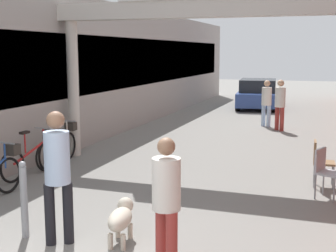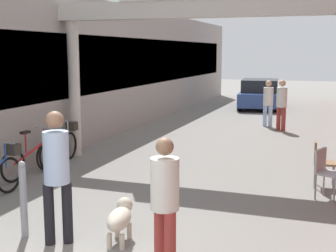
{
  "view_description": "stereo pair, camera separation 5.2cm",
  "coord_description": "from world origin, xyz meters",
  "px_view_note": "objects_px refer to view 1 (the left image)",
  "views": [
    {
      "loc": [
        2.63,
        -3.45,
        2.59
      ],
      "look_at": [
        0.0,
        4.17,
        1.3
      ],
      "focal_mm": 50.0,
      "sensor_mm": 36.0,
      "label": 1
    },
    {
      "loc": [
        2.68,
        -3.44,
        2.59
      ],
      "look_at": [
        0.0,
        4.17,
        1.3
      ],
      "focal_mm": 50.0,
      "sensor_mm": 36.0,
      "label": 2
    }
  ],
  "objects_px": {
    "pedestrian_companion": "(166,196)",
    "bicycle_silver_farthest": "(60,145)",
    "bollard_post_metal": "(24,199)",
    "parked_car_blue": "(258,94)",
    "cafe_chair_wood_farther": "(320,159)",
    "pedestrian_with_dog": "(57,168)",
    "bicycle_red_third": "(33,155)",
    "pedestrian_carrying_crate": "(280,102)",
    "pedestrian_elderly_walking": "(267,100)",
    "dog_on_leash": "(121,217)",
    "cafe_chair_aluminium_nearer": "(325,169)"
  },
  "relations": [
    {
      "from": "pedestrian_carrying_crate",
      "to": "bicycle_silver_farthest",
      "type": "relative_size",
      "value": 0.99
    },
    {
      "from": "bollard_post_metal",
      "to": "cafe_chair_wood_farther",
      "type": "xyz_separation_m",
      "value": [
        3.85,
        4.0,
        -0.02
      ]
    },
    {
      "from": "pedestrian_with_dog",
      "to": "bollard_post_metal",
      "type": "distance_m",
      "value": 0.77
    },
    {
      "from": "pedestrian_companion",
      "to": "cafe_chair_aluminium_nearer",
      "type": "height_order",
      "value": "pedestrian_companion"
    },
    {
      "from": "bollard_post_metal",
      "to": "parked_car_blue",
      "type": "bearing_deg",
      "value": 87.08
    },
    {
      "from": "pedestrian_carrying_crate",
      "to": "bicycle_red_third",
      "type": "height_order",
      "value": "pedestrian_carrying_crate"
    },
    {
      "from": "bicycle_red_third",
      "to": "cafe_chair_wood_farther",
      "type": "relative_size",
      "value": 1.89
    },
    {
      "from": "parked_car_blue",
      "to": "pedestrian_companion",
      "type": "bearing_deg",
      "value": -85.36
    },
    {
      "from": "pedestrian_with_dog",
      "to": "dog_on_leash",
      "type": "distance_m",
      "value": 1.09
    },
    {
      "from": "pedestrian_elderly_walking",
      "to": "bollard_post_metal",
      "type": "bearing_deg",
      "value": -99.87
    },
    {
      "from": "pedestrian_with_dog",
      "to": "dog_on_leash",
      "type": "bearing_deg",
      "value": 23.17
    },
    {
      "from": "pedestrian_companion",
      "to": "dog_on_leash",
      "type": "xyz_separation_m",
      "value": [
        -0.85,
        0.57,
        -0.57
      ]
    },
    {
      "from": "bicycle_silver_farthest",
      "to": "bollard_post_metal",
      "type": "relative_size",
      "value": 1.54
    },
    {
      "from": "pedestrian_companion",
      "to": "bicycle_silver_farthest",
      "type": "xyz_separation_m",
      "value": [
        -4.11,
        4.28,
        -0.48
      ]
    },
    {
      "from": "dog_on_leash",
      "to": "cafe_chair_wood_farther",
      "type": "xyz_separation_m",
      "value": [
        2.5,
        3.71,
        0.19
      ]
    },
    {
      "from": "pedestrian_with_dog",
      "to": "pedestrian_carrying_crate",
      "type": "xyz_separation_m",
      "value": [
        1.86,
        10.39,
        -0.09
      ]
    },
    {
      "from": "pedestrian_carrying_crate",
      "to": "bollard_post_metal",
      "type": "height_order",
      "value": "pedestrian_carrying_crate"
    },
    {
      "from": "pedestrian_companion",
      "to": "bicycle_silver_farthest",
      "type": "distance_m",
      "value": 5.95
    },
    {
      "from": "pedestrian_elderly_walking",
      "to": "parked_car_blue",
      "type": "height_order",
      "value": "pedestrian_elderly_walking"
    },
    {
      "from": "pedestrian_carrying_crate",
      "to": "parked_car_blue",
      "type": "bearing_deg",
      "value": 104.64
    },
    {
      "from": "pedestrian_carrying_crate",
      "to": "cafe_chair_wood_farther",
      "type": "height_order",
      "value": "pedestrian_carrying_crate"
    },
    {
      "from": "bicycle_red_third",
      "to": "bollard_post_metal",
      "type": "height_order",
      "value": "bollard_post_metal"
    },
    {
      "from": "bicycle_red_third",
      "to": "bollard_post_metal",
      "type": "xyz_separation_m",
      "value": [
        1.86,
        -2.87,
        0.12
      ]
    },
    {
      "from": "dog_on_leash",
      "to": "bicycle_silver_farthest",
      "type": "xyz_separation_m",
      "value": [
        -3.25,
        3.71,
        0.09
      ]
    },
    {
      "from": "bicycle_red_third",
      "to": "bicycle_silver_farthest",
      "type": "height_order",
      "value": "same"
    },
    {
      "from": "bollard_post_metal",
      "to": "cafe_chair_wood_farther",
      "type": "distance_m",
      "value": 5.55
    },
    {
      "from": "dog_on_leash",
      "to": "cafe_chair_wood_farther",
      "type": "relative_size",
      "value": 0.88
    },
    {
      "from": "pedestrian_elderly_walking",
      "to": "bollard_post_metal",
      "type": "xyz_separation_m",
      "value": [
        -1.92,
        -11.05,
        -0.36
      ]
    },
    {
      "from": "pedestrian_carrying_crate",
      "to": "parked_car_blue",
      "type": "height_order",
      "value": "pedestrian_carrying_crate"
    },
    {
      "from": "pedestrian_companion",
      "to": "bicycle_silver_farthest",
      "type": "relative_size",
      "value": 0.95
    },
    {
      "from": "bicycle_red_third",
      "to": "parked_car_blue",
      "type": "distance_m",
      "value": 13.9
    },
    {
      "from": "pedestrian_elderly_walking",
      "to": "bicycle_silver_farthest",
      "type": "distance_m",
      "value": 8.04
    },
    {
      "from": "pedestrian_carrying_crate",
      "to": "bicycle_red_third",
      "type": "bearing_deg",
      "value": -119.94
    },
    {
      "from": "pedestrian_companion",
      "to": "bollard_post_metal",
      "type": "relative_size",
      "value": 1.47
    },
    {
      "from": "pedestrian_elderly_walking",
      "to": "cafe_chair_aluminium_nearer",
      "type": "distance_m",
      "value": 8.07
    },
    {
      "from": "pedestrian_companion",
      "to": "parked_car_blue",
      "type": "relative_size",
      "value": 0.39
    },
    {
      "from": "pedestrian_with_dog",
      "to": "bicycle_red_third",
      "type": "xyz_separation_m",
      "value": [
        -2.44,
        2.91,
        -0.62
      ]
    },
    {
      "from": "pedestrian_with_dog",
      "to": "pedestrian_carrying_crate",
      "type": "relative_size",
      "value": 1.08
    },
    {
      "from": "pedestrian_elderly_walking",
      "to": "parked_car_blue",
      "type": "xyz_separation_m",
      "value": [
        -1.08,
        5.45,
        -0.27
      ]
    },
    {
      "from": "pedestrian_with_dog",
      "to": "dog_on_leash",
      "type": "xyz_separation_m",
      "value": [
        0.77,
        0.33,
        -0.7
      ]
    },
    {
      "from": "bollard_post_metal",
      "to": "parked_car_blue",
      "type": "xyz_separation_m",
      "value": [
        0.84,
        16.5,
        0.09
      ]
    },
    {
      "from": "pedestrian_carrying_crate",
      "to": "cafe_chair_wood_farther",
      "type": "bearing_deg",
      "value": -77.57
    },
    {
      "from": "pedestrian_elderly_walking",
      "to": "bicycle_silver_farthest",
      "type": "xyz_separation_m",
      "value": [
        -3.83,
        -7.05,
        -0.48
      ]
    },
    {
      "from": "bicycle_silver_farthest",
      "to": "parked_car_blue",
      "type": "height_order",
      "value": "parked_car_blue"
    },
    {
      "from": "dog_on_leash",
      "to": "bicycle_red_third",
      "type": "distance_m",
      "value": 4.12
    },
    {
      "from": "cafe_chair_wood_farther",
      "to": "bollard_post_metal",
      "type": "bearing_deg",
      "value": -133.91
    },
    {
      "from": "dog_on_leash",
      "to": "bollard_post_metal",
      "type": "height_order",
      "value": "bollard_post_metal"
    },
    {
      "from": "pedestrian_carrying_crate",
      "to": "dog_on_leash",
      "type": "height_order",
      "value": "pedestrian_carrying_crate"
    },
    {
      "from": "pedestrian_with_dog",
      "to": "parked_car_blue",
      "type": "relative_size",
      "value": 0.44
    },
    {
      "from": "bollard_post_metal",
      "to": "parked_car_blue",
      "type": "height_order",
      "value": "parked_car_blue"
    }
  ]
}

